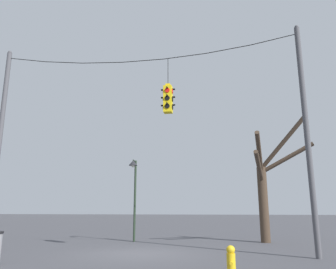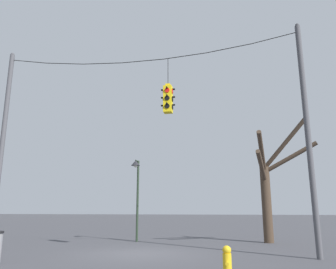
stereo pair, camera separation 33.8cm
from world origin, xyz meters
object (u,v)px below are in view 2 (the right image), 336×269
utility_pole_left (2,145)px  bare_tree (270,185)px  traffic_light_near_right_pole (168,99)px  fire_hydrant (227,261)px  utility_pole_right (308,132)px  street_lamp (136,180)px

utility_pole_left → bare_tree: (11.79, 5.19, -1.54)m
utility_pole_left → bare_tree: size_ratio=1.40×
traffic_light_near_right_pole → fire_hydrant: bearing=-58.3°
utility_pole_left → traffic_light_near_right_pole: (7.47, 0.00, 1.63)m
utility_pole_right → street_lamp: utility_pole_right is taller
utility_pole_left → traffic_light_near_right_pole: bearing=0.0°
utility_pole_left → utility_pole_right: (12.71, 0.00, 0.00)m
traffic_light_near_right_pole → bare_tree: size_ratio=0.38×
utility_pole_right → traffic_light_near_right_pole: (-5.23, 0.00, 1.63)m
utility_pole_left → street_lamp: bearing=43.1°
fire_hydrant → bare_tree: bearing=76.8°
utility_pole_right → traffic_light_near_right_pole: utility_pole_right is taller
utility_pole_right → bare_tree: size_ratio=1.40×
utility_pole_right → fire_hydrant: utility_pole_right is taller
traffic_light_near_right_pole → bare_tree: traffic_light_near_right_pole is taller
fire_hydrant → utility_pole_right: bearing=50.5°
utility_pole_left → utility_pole_right: bearing=0.0°
utility_pole_right → traffic_light_near_right_pole: bearing=180.0°
utility_pole_left → fire_hydrant: bearing=-20.5°
utility_pole_left → utility_pole_right: 12.71m
bare_tree → fire_hydrant: bare_tree is taller
utility_pole_right → street_lamp: size_ratio=2.07×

